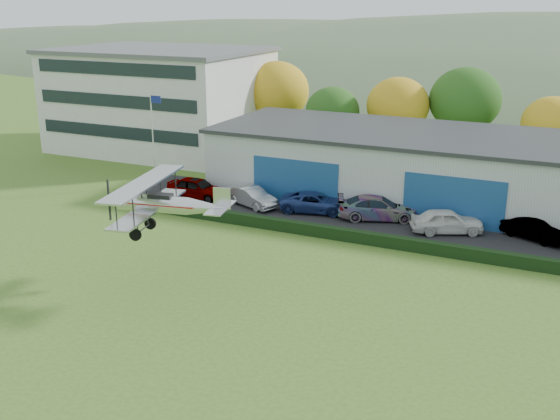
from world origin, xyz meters
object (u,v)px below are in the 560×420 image
at_px(car_0, 197,188).
at_px(car_4, 447,221).
at_px(car_1, 252,197).
at_px(biplane, 162,202).
at_px(hangar, 469,170).
at_px(office_block, 162,99).
at_px(car_3, 378,208).
at_px(car_2, 315,202).
at_px(flagpole, 154,131).
at_px(car_5, 533,230).

xyz_separation_m(car_0, car_4, (19.73, 0.16, -0.01)).
height_order(car_1, biplane, biplane).
bearing_deg(biplane, car_4, 40.31).
distance_m(car_1, biplane, 15.86).
distance_m(hangar, car_1, 16.84).
bearing_deg(office_block, car_0, -48.12).
distance_m(hangar, office_block, 33.84).
relative_size(car_1, car_3, 0.78).
height_order(car_4, biplane, biplane).
height_order(car_2, car_4, car_4).
height_order(car_0, car_2, car_0).
relative_size(office_block, flagpole, 2.57).
xyz_separation_m(car_0, biplane, (7.39, -15.18, 4.03)).
distance_m(car_1, car_3, 9.72).
distance_m(office_block, car_0, 20.27).
bearing_deg(car_2, car_0, 81.47).
distance_m(car_2, car_4, 9.83).
bearing_deg(biplane, car_0, 105.08).
distance_m(car_2, biplane, 16.56).
height_order(car_0, car_1, car_0).
bearing_deg(car_5, car_0, 116.84).
height_order(office_block, car_4, office_block).
bearing_deg(flagpole, office_block, 121.97).
distance_m(flagpole, car_3, 20.12).
distance_m(car_0, car_4, 19.73).
distance_m(car_1, car_5, 20.25).
relative_size(hangar, car_1, 9.04).
relative_size(car_0, car_3, 0.85).
bearing_deg(biplane, flagpole, 115.56).
height_order(hangar, car_0, hangar).
height_order(car_3, car_4, car_3).
distance_m(office_block, car_4, 36.29).
bearing_deg(flagpole, car_5, -0.96).
bearing_deg(car_2, office_block, 46.34).
height_order(flagpole, car_0, flagpole).
bearing_deg(office_block, biplane, -55.44).
distance_m(car_5, biplane, 24.56).
xyz_separation_m(office_block, car_1, (18.19, -14.80, -4.42)).
distance_m(car_1, car_4, 14.77).
height_order(car_3, biplane, biplane).
height_order(hangar, office_block, office_block).
height_order(flagpole, car_4, flagpole).
bearing_deg(car_5, car_4, 125.19).
bearing_deg(biplane, hangar, 50.70).
bearing_deg(hangar, office_block, 167.99).
distance_m(car_3, car_5, 10.55).
distance_m(office_block, car_5, 40.94).
bearing_deg(car_1, car_5, -64.00).
bearing_deg(car_0, car_4, -89.28).
bearing_deg(car_3, car_4, -119.52).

